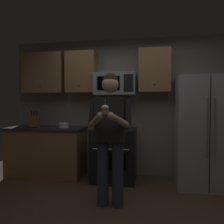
# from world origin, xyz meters

# --- Properties ---
(ground_plane) EXTENTS (6.00, 6.00, 0.00)m
(ground_plane) POSITION_xyz_m (0.00, 0.00, 0.00)
(ground_plane) COLOR brown
(wall_back) EXTENTS (4.40, 0.10, 2.60)m
(wall_back) POSITION_xyz_m (0.00, 1.75, 1.30)
(wall_back) COLOR gray
(wall_back) RESTS_ON ground
(oven_range) EXTENTS (0.76, 0.70, 0.93)m
(oven_range) POSITION_xyz_m (-0.15, 1.36, 0.46)
(oven_range) COLOR black
(oven_range) RESTS_ON ground
(microwave) EXTENTS (0.74, 0.41, 0.40)m
(microwave) POSITION_xyz_m (-0.15, 1.48, 1.72)
(microwave) COLOR #9EA0A5
(refrigerator) EXTENTS (0.90, 0.75, 1.80)m
(refrigerator) POSITION_xyz_m (1.35, 1.32, 0.90)
(refrigerator) COLOR #B7BABF
(refrigerator) RESTS_ON ground
(cabinet_row_upper) EXTENTS (2.78, 0.36, 0.76)m
(cabinet_row_upper) POSITION_xyz_m (-0.72, 1.53, 1.95)
(cabinet_row_upper) COLOR #9E7247
(counter_left) EXTENTS (1.44, 0.66, 0.92)m
(counter_left) POSITION_xyz_m (-1.45, 1.38, 0.46)
(counter_left) COLOR #9E7247
(counter_left) RESTS_ON ground
(knife_block) EXTENTS (0.16, 0.15, 0.32)m
(knife_block) POSITION_xyz_m (-1.66, 1.33, 1.03)
(knife_block) COLOR brown
(knife_block) RESTS_ON counter_left
(bowl_large_white) EXTENTS (0.19, 0.19, 0.09)m
(bowl_large_white) POSITION_xyz_m (-1.10, 1.35, 0.97)
(bowl_large_white) COLOR white
(bowl_large_white) RESTS_ON counter_left
(person) EXTENTS (0.60, 0.48, 1.76)m
(person) POSITION_xyz_m (-0.05, 0.36, 1.00)
(person) COLOR #383F59
(person) RESTS_ON ground
(cupcake) EXTENTS (0.09, 0.09, 0.17)m
(cupcake) POSITION_xyz_m (-0.05, 0.03, 1.29)
(cupcake) COLOR #A87F56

